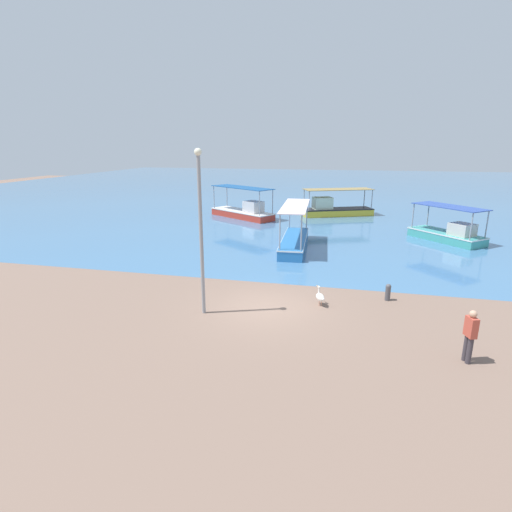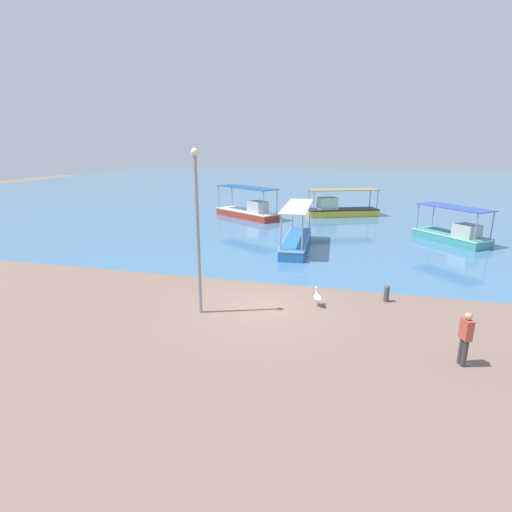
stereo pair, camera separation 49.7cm
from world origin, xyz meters
TOP-DOWN VIEW (x-y plane):
  - ground at (0.00, 0.00)m, footprint 120.00×120.00m
  - harbor_water at (0.00, 48.00)m, footprint 110.00×90.00m
  - fishing_boat_near_left at (9.84, 14.12)m, footprint 4.72×5.03m
  - fishing_boat_center at (1.81, 22.85)m, footprint 6.76×4.29m
  - fishing_boat_outer at (-0.19, 9.97)m, footprint 1.90×6.79m
  - fishing_boat_far_right at (-6.08, 19.77)m, footprint 6.58×5.17m
  - pelican at (2.12, 0.76)m, footprint 0.51×0.75m
  - lamp_post at (-2.29, -1.03)m, footprint 0.28×0.28m
  - mooring_bollard at (4.89, 1.98)m, footprint 0.23×0.23m
  - fisherman_standing at (6.81, -2.72)m, footprint 0.33×0.45m

SIDE VIEW (x-z plane):
  - ground at x=0.00m, z-range 0.00..0.00m
  - harbor_water at x=0.00m, z-range 0.00..0.00m
  - pelican at x=2.12m, z-range -0.02..0.78m
  - mooring_bollard at x=4.89m, z-range 0.03..0.76m
  - fishing_boat_outer at x=-0.19m, z-range -0.84..1.89m
  - fishing_boat_near_left at x=9.84m, z-range -0.63..1.77m
  - fishing_boat_far_right at x=-6.08m, z-range -0.75..1.99m
  - fishing_boat_center at x=1.81m, z-range -0.59..1.86m
  - fisherman_standing at x=6.81m, z-range 0.06..1.75m
  - lamp_post at x=-2.29m, z-range 0.36..6.66m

